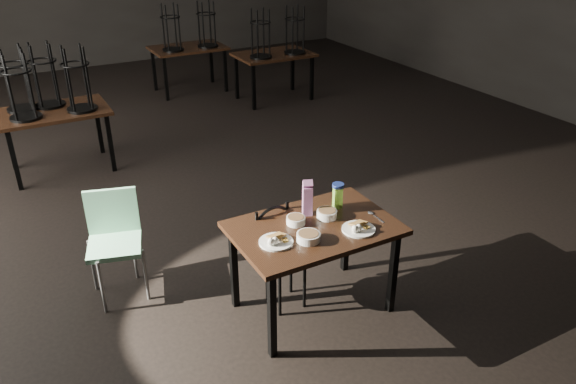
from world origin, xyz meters
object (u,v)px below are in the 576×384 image
main_table (314,235)px  bentwood_chair (280,249)px  school_chair (114,235)px  juice_carton (307,198)px  water_bottle (338,195)px

main_table → bentwood_chair: 0.33m
school_chair → main_table: bearing=-21.4°
juice_carton → water_bottle: size_ratio=1.45×
main_table → water_bottle: bearing=27.8°
bentwood_chair → juice_carton: bearing=-18.1°
juice_carton → water_bottle: juice_carton is taller
school_chair → bentwood_chair: bearing=-18.7°
main_table → juice_carton: size_ratio=4.14×
juice_carton → bentwood_chair: 0.46m
water_bottle → juice_carton: bearing=176.9°
main_table → school_chair: school_chair is taller
juice_carton → bentwood_chair: juice_carton is taller
main_table → bentwood_chair: bearing=129.1°
water_bottle → school_chair: bearing=152.9°
main_table → juice_carton: (0.04, 0.18, 0.21)m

